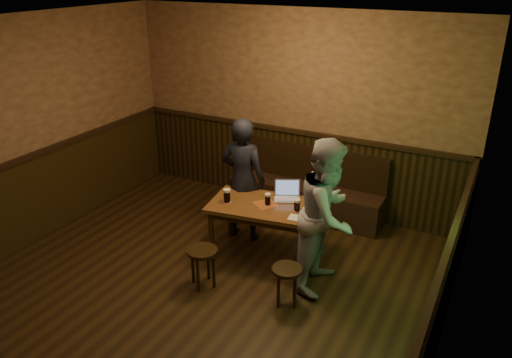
{
  "coord_description": "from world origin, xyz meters",
  "views": [
    {
      "loc": [
        2.69,
        -3.26,
        3.32
      ],
      "look_at": [
        0.26,
        1.36,
        1.05
      ],
      "focal_mm": 35.0,
      "sensor_mm": 36.0,
      "label": 1
    }
  ],
  "objects_px": {
    "stool_left": "(203,257)",
    "pint_right": "(297,205)",
    "pub_table": "(266,211)",
    "person_grey": "(328,215)",
    "laptop": "(287,194)",
    "person_suit": "(243,180)",
    "pint_mid": "(268,199)",
    "stool_right": "(287,275)",
    "pint_left": "(227,196)",
    "bench": "(306,193)"
  },
  "relations": [
    {
      "from": "bench",
      "to": "person_grey",
      "type": "relative_size",
      "value": 1.29
    },
    {
      "from": "bench",
      "to": "pint_left",
      "type": "relative_size",
      "value": 12.88
    },
    {
      "from": "stool_left",
      "to": "person_grey",
      "type": "height_order",
      "value": "person_grey"
    },
    {
      "from": "pub_table",
      "to": "stool_left",
      "type": "distance_m",
      "value": 0.96
    },
    {
      "from": "stool_left",
      "to": "person_grey",
      "type": "bearing_deg",
      "value": 29.82
    },
    {
      "from": "stool_left",
      "to": "pint_right",
      "type": "height_order",
      "value": "pint_right"
    },
    {
      "from": "stool_right",
      "to": "pint_mid",
      "type": "xyz_separation_m",
      "value": [
        -0.59,
        0.73,
        0.43
      ]
    },
    {
      "from": "pub_table",
      "to": "person_grey",
      "type": "bearing_deg",
      "value": -22.0
    },
    {
      "from": "stool_left",
      "to": "pint_left",
      "type": "height_order",
      "value": "pint_left"
    },
    {
      "from": "pint_right",
      "to": "laptop",
      "type": "xyz_separation_m",
      "value": [
        -0.24,
        0.26,
        -0.02
      ]
    },
    {
      "from": "bench",
      "to": "pint_right",
      "type": "height_order",
      "value": "bench"
    },
    {
      "from": "laptop",
      "to": "person_suit",
      "type": "bearing_deg",
      "value": 152.11
    },
    {
      "from": "laptop",
      "to": "pint_right",
      "type": "bearing_deg",
      "value": -72.19
    },
    {
      "from": "pub_table",
      "to": "pint_right",
      "type": "relative_size",
      "value": 9.58
    },
    {
      "from": "pint_mid",
      "to": "bench",
      "type": "bearing_deg",
      "value": 91.22
    },
    {
      "from": "laptop",
      "to": "stool_left",
      "type": "bearing_deg",
      "value": -138.43
    },
    {
      "from": "bench",
      "to": "laptop",
      "type": "xyz_separation_m",
      "value": [
        0.15,
        -1.02,
        0.45
      ]
    },
    {
      "from": "pub_table",
      "to": "person_suit",
      "type": "distance_m",
      "value": 0.59
    },
    {
      "from": "stool_right",
      "to": "pint_right",
      "type": "height_order",
      "value": "pint_right"
    },
    {
      "from": "bench",
      "to": "person_suit",
      "type": "bearing_deg",
      "value": -115.37
    },
    {
      "from": "pint_left",
      "to": "pub_table",
      "type": "bearing_deg",
      "value": 20.65
    },
    {
      "from": "bench",
      "to": "stool_left",
      "type": "bearing_deg",
      "value": -98.8
    },
    {
      "from": "pint_left",
      "to": "pint_right",
      "type": "height_order",
      "value": "pint_left"
    },
    {
      "from": "bench",
      "to": "stool_left",
      "type": "height_order",
      "value": "bench"
    },
    {
      "from": "bench",
      "to": "pint_right",
      "type": "xyz_separation_m",
      "value": [
        0.39,
        -1.28,
        0.46
      ]
    },
    {
      "from": "pint_right",
      "to": "person_suit",
      "type": "bearing_deg",
      "value": 161.62
    },
    {
      "from": "person_grey",
      "to": "pint_mid",
      "type": "bearing_deg",
      "value": 77.06
    },
    {
      "from": "pint_mid",
      "to": "person_grey",
      "type": "xyz_separation_m",
      "value": [
        0.81,
        -0.2,
        0.08
      ]
    },
    {
      "from": "pub_table",
      "to": "person_grey",
      "type": "distance_m",
      "value": 0.89
    },
    {
      "from": "stool_left",
      "to": "pint_mid",
      "type": "relative_size",
      "value": 3.14
    },
    {
      "from": "bench",
      "to": "pint_left",
      "type": "distance_m",
      "value": 1.59
    },
    {
      "from": "person_suit",
      "to": "person_grey",
      "type": "height_order",
      "value": "person_grey"
    },
    {
      "from": "pint_right",
      "to": "person_suit",
      "type": "height_order",
      "value": "person_suit"
    },
    {
      "from": "pint_mid",
      "to": "person_suit",
      "type": "distance_m",
      "value": 0.58
    },
    {
      "from": "stool_right",
      "to": "pint_right",
      "type": "xyz_separation_m",
      "value": [
        -0.22,
        0.74,
        0.43
      ]
    },
    {
      "from": "pub_table",
      "to": "laptop",
      "type": "relative_size",
      "value": 3.71
    },
    {
      "from": "bench",
      "to": "laptop",
      "type": "height_order",
      "value": "bench"
    },
    {
      "from": "pint_left",
      "to": "person_suit",
      "type": "distance_m",
      "value": 0.46
    },
    {
      "from": "pint_mid",
      "to": "pint_right",
      "type": "distance_m",
      "value": 0.37
    },
    {
      "from": "pint_left",
      "to": "laptop",
      "type": "relative_size",
      "value": 0.45
    },
    {
      "from": "pub_table",
      "to": "stool_left",
      "type": "bearing_deg",
      "value": -119.87
    },
    {
      "from": "person_suit",
      "to": "person_grey",
      "type": "xyz_separation_m",
      "value": [
        1.31,
        -0.5,
        0.04
      ]
    },
    {
      "from": "stool_left",
      "to": "pint_right",
      "type": "xyz_separation_m",
      "value": [
        0.73,
        0.88,
        0.41
      ]
    },
    {
      "from": "stool_right",
      "to": "pint_left",
      "type": "height_order",
      "value": "pint_left"
    },
    {
      "from": "stool_right",
      "to": "pint_mid",
      "type": "relative_size",
      "value": 2.97
    },
    {
      "from": "bench",
      "to": "pint_right",
      "type": "distance_m",
      "value": 1.42
    },
    {
      "from": "pint_mid",
      "to": "pint_right",
      "type": "xyz_separation_m",
      "value": [
        0.37,
        0.01,
        0.0
      ]
    },
    {
      "from": "stool_left",
      "to": "person_suit",
      "type": "xyz_separation_m",
      "value": [
        -0.14,
        1.17,
        0.45
      ]
    },
    {
      "from": "pint_left",
      "to": "bench",
      "type": "bearing_deg",
      "value": 73.47
    },
    {
      "from": "stool_right",
      "to": "pint_right",
      "type": "bearing_deg",
      "value": 106.72
    }
  ]
}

